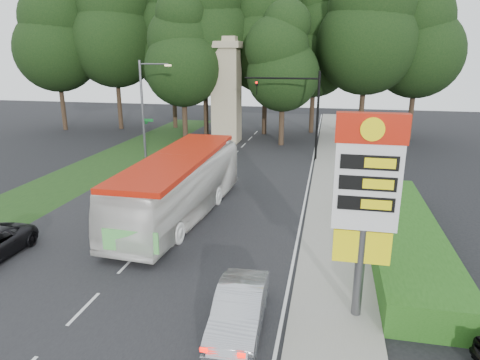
% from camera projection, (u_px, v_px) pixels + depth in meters
% --- Properties ---
extents(ground, '(120.00, 120.00, 0.00)m').
position_uv_depth(ground, '(76.00, 318.00, 14.34)').
color(ground, black).
rests_on(ground, ground).
extents(road_surface, '(14.00, 80.00, 0.02)m').
position_uv_depth(road_surface, '(189.00, 201.00, 25.60)').
color(road_surface, black).
rests_on(road_surface, ground).
extents(sidewalk_right, '(3.00, 80.00, 0.12)m').
position_uv_depth(sidewalk_right, '(334.00, 211.00, 23.91)').
color(sidewalk_right, gray).
rests_on(sidewalk_right, ground).
extents(grass_verge_left, '(5.00, 50.00, 0.02)m').
position_uv_depth(grass_verge_left, '(97.00, 168.00, 33.10)').
color(grass_verge_left, '#193814').
rests_on(grass_verge_left, ground).
extents(hedge, '(3.00, 14.00, 1.20)m').
position_uv_depth(hedge, '(402.00, 235.00, 19.41)').
color(hedge, '#1F4E15').
rests_on(hedge, ground).
extents(gas_station_pylon, '(2.10, 0.45, 6.85)m').
position_uv_depth(gas_station_pylon, '(366.00, 191.00, 13.13)').
color(gas_station_pylon, '#59595E').
rests_on(gas_station_pylon, ground).
extents(traffic_signal_mast, '(6.10, 0.35, 7.20)m').
position_uv_depth(traffic_signal_mast, '(302.00, 103.00, 34.41)').
color(traffic_signal_mast, black).
rests_on(traffic_signal_mast, ground).
extents(streetlight_signs, '(2.75, 0.98, 8.00)m').
position_uv_depth(streetlight_signs, '(145.00, 105.00, 35.10)').
color(streetlight_signs, '#59595E').
rests_on(streetlight_signs, ground).
extents(monument, '(3.00, 3.00, 10.05)m').
position_uv_depth(monument, '(226.00, 90.00, 41.43)').
color(monument, tan).
rests_on(monument, ground).
extents(tree_far_west, '(8.96, 8.96, 17.60)m').
position_uv_depth(tree_far_west, '(54.00, 33.00, 46.59)').
color(tree_far_west, '#2D2116').
rests_on(tree_far_west, ground).
extents(tree_west_mid, '(9.80, 9.80, 19.25)m').
position_uv_depth(tree_west_mid, '(113.00, 23.00, 47.00)').
color(tree_west_mid, '#2D2116').
rests_on(tree_west_mid, ground).
extents(tree_west_near, '(8.40, 8.40, 16.50)m').
position_uv_depth(tree_west_near, '(172.00, 39.00, 48.17)').
color(tree_west_near, '#2D2116').
rests_on(tree_west_near, ground).
extents(tree_center_left, '(10.08, 10.08, 19.80)m').
position_uv_depth(tree_center_left, '(204.00, 17.00, 42.86)').
color(tree_center_left, '#2D2116').
rests_on(tree_center_left, ground).
extents(tree_center_right, '(9.24, 9.24, 18.15)m').
position_uv_depth(tree_center_right, '(266.00, 28.00, 43.84)').
color(tree_center_right, '#2D2116').
rests_on(tree_center_right, ground).
extents(tree_east_near, '(8.12, 8.12, 15.95)m').
position_uv_depth(tree_east_near, '(315.00, 42.00, 45.12)').
color(tree_east_near, '#2D2116').
rests_on(tree_east_near, ground).
extents(tree_east_mid, '(9.52, 9.52, 18.70)m').
position_uv_depth(tree_east_mid, '(369.00, 22.00, 39.90)').
color(tree_east_mid, '#2D2116').
rests_on(tree_east_mid, ground).
extents(tree_far_east, '(8.68, 8.68, 17.05)m').
position_uv_depth(tree_far_east, '(420.00, 33.00, 41.08)').
color(tree_far_east, '#2D2116').
rests_on(tree_far_east, ground).
extents(tree_monument_left, '(7.28, 7.28, 14.30)m').
position_uv_depth(tree_monument_left, '(182.00, 52.00, 40.26)').
color(tree_monument_left, '#2D2116').
rests_on(tree_monument_left, ground).
extents(tree_monument_right, '(6.72, 6.72, 13.20)m').
position_uv_depth(tree_monument_right, '(283.00, 59.00, 39.05)').
color(tree_monument_right, '#2D2116').
rests_on(tree_monument_right, ground).
extents(transit_bus, '(3.72, 12.38, 3.40)m').
position_uv_depth(transit_bus, '(180.00, 187.00, 22.74)').
color(transit_bus, white).
rests_on(transit_bus, ground).
extents(sedan_silver, '(1.69, 4.35, 1.41)m').
position_uv_depth(sedan_silver, '(239.00, 309.00, 13.57)').
color(sedan_silver, '#AAACB2').
rests_on(sedan_silver, ground).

